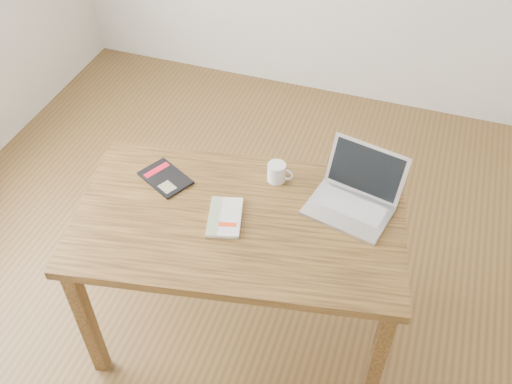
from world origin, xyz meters
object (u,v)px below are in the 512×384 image
(white_guidebook, at_px, (225,217))
(coffee_mug, at_px, (277,172))
(desk, at_px, (240,232))
(laptop, at_px, (354,196))
(black_guidebook, at_px, (165,178))

(white_guidebook, bearing_deg, coffee_mug, 50.62)
(white_guidebook, relative_size, coffee_mug, 2.11)
(desk, bearing_deg, laptop, 17.50)
(desk, height_order, coffee_mug, coffee_mug)
(black_guidebook, relative_size, coffee_mug, 2.27)
(white_guidebook, height_order, black_guidebook, white_guidebook)
(laptop, relative_size, coffee_mug, 3.39)
(desk, distance_m, laptop, 0.48)
(desk, height_order, white_guidebook, white_guidebook)
(desk, height_order, black_guidebook, black_guidebook)
(white_guidebook, height_order, laptop, laptop)
(coffee_mug, bearing_deg, desk, -106.60)
(desk, relative_size, black_guidebook, 5.59)
(laptop, bearing_deg, white_guidebook, -139.66)
(coffee_mug, bearing_deg, laptop, -6.43)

